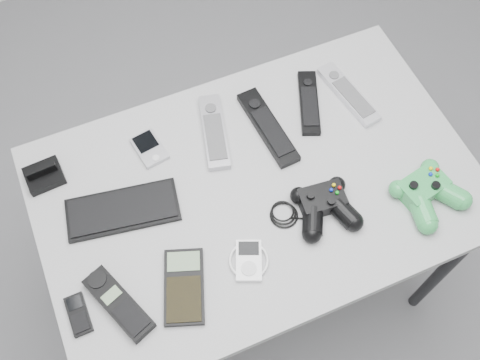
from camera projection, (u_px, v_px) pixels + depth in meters
name	position (u px, v px, depth m)	size (l,w,h in m)	color
floor	(280.00, 285.00, 1.97)	(3.50, 3.50, 0.00)	slate
desk	(257.00, 197.00, 1.41)	(1.06, 0.68, 0.71)	#959597
pda_keyboard	(123.00, 210.00, 1.32)	(0.26, 0.11, 0.02)	black
dock_bracket	(43.00, 173.00, 1.35)	(0.09, 0.08, 0.05)	black
pda	(149.00, 148.00, 1.40)	(0.06, 0.10, 0.02)	#A7A6AD
remote_silver_a	(214.00, 131.00, 1.42)	(0.05, 0.22, 0.02)	#A7A6AD
remote_black_a	(268.00, 127.00, 1.42)	(0.06, 0.24, 0.02)	black
remote_black_b	(309.00, 102.00, 1.46)	(0.05, 0.20, 0.02)	black
remote_silver_b	(348.00, 94.00, 1.48)	(0.05, 0.22, 0.02)	silver
mobile_phone	(78.00, 314.00, 1.20)	(0.04, 0.09, 0.02)	black
cordless_handset	(118.00, 303.00, 1.21)	(0.06, 0.18, 0.03)	black
calculator	(184.00, 286.00, 1.23)	(0.09, 0.17, 0.02)	black
mp3_player	(249.00, 260.00, 1.26)	(0.09, 0.10, 0.02)	white
controller_black	(324.00, 205.00, 1.31)	(0.25, 0.16, 0.05)	black
controller_green	(427.00, 191.00, 1.32)	(0.16, 0.17, 0.05)	#227D34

